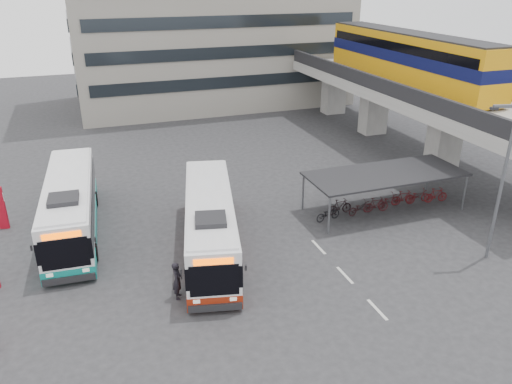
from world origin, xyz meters
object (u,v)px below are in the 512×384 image
object	(u,v)px
pedestrian	(177,280)
lamp_post	(502,175)
bus_teal	(71,206)
bus_main	(210,224)

from	to	relation	value
pedestrian	lamp_post	bearing A→B (deg)	-79.84
bus_teal	pedestrian	xyz separation A→B (m)	(4.45, -8.57, -0.69)
bus_main	pedestrian	size ratio (longest dim) A/B	6.33
pedestrian	lamp_post	size ratio (longest dim) A/B	0.22
bus_main	bus_teal	world-z (taller)	bus_teal
bus_main	lamp_post	bearing A→B (deg)	-10.01
bus_main	lamp_post	size ratio (longest dim) A/B	1.42
bus_teal	lamp_post	bearing A→B (deg)	-23.67
bus_main	bus_teal	distance (m)	8.51
bus_main	pedestrian	xyz separation A→B (m)	(-2.59, -3.80, -0.65)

